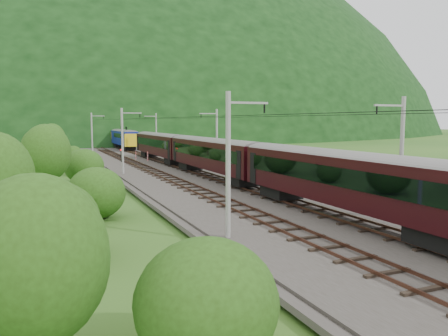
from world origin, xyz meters
name	(u,v)px	position (x,y,z in m)	size (l,w,h in m)	color
ground	(321,232)	(0.00, 0.00, 0.00)	(600.00, 600.00, 0.00)	#26541A
railbed	(248,202)	(0.00, 10.00, 0.15)	(14.00, 220.00, 0.30)	#38332D
track_left	(221,201)	(-2.40, 10.00, 0.37)	(2.40, 220.00, 0.27)	brown
track_right	(274,197)	(2.40, 10.00, 0.37)	(2.40, 220.00, 0.27)	brown
catenary_left	(123,139)	(-6.12, 32.00, 4.50)	(2.54, 192.28, 8.00)	gray
catenary_right	(216,138)	(6.12, 32.00, 4.50)	(2.54, 192.28, 8.00)	gray
overhead_wires	(249,116)	(0.00, 10.00, 7.10)	(4.83, 198.00, 0.03)	black
mountain_main	(65,132)	(0.00, 260.00, 0.00)	(504.00, 360.00, 244.00)	black
train	(261,157)	(2.40, 12.29, 3.56)	(3.01, 143.25, 5.23)	black
hazard_post_near	(136,155)	(-0.59, 51.39, 0.98)	(0.14, 0.14, 1.35)	red
hazard_post_far	(148,156)	(0.53, 47.61, 1.08)	(0.17, 0.17, 1.56)	red
signal	(121,155)	(-3.67, 47.74, 1.49)	(0.22, 0.22, 2.02)	black
vegetation_left	(60,169)	(-14.06, 17.62, 2.67)	(11.42, 148.09, 6.47)	#254612
vegetation_right	(346,178)	(11.69, 12.31, 1.22)	(6.55, 98.42, 2.97)	#254612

